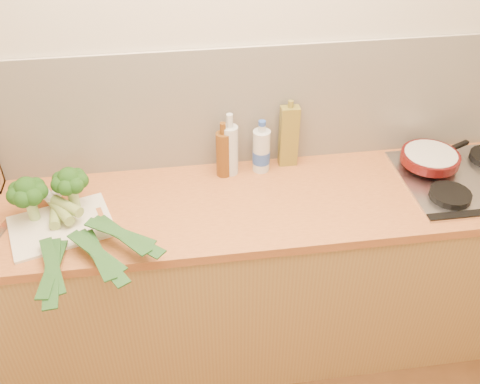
% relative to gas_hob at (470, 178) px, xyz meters
% --- Properties ---
extents(room_shell, '(3.50, 3.50, 3.50)m').
position_rel_gas_hob_xyz_m(room_shell, '(-1.02, 0.29, 0.26)').
color(room_shell, beige).
rests_on(room_shell, ground).
extents(counter, '(3.20, 0.62, 0.90)m').
position_rel_gas_hob_xyz_m(counter, '(-1.02, 0.00, -0.46)').
color(counter, '#B08949').
rests_on(counter, ground).
extents(gas_hob, '(0.58, 0.50, 0.04)m').
position_rel_gas_hob_xyz_m(gas_hob, '(0.00, 0.00, 0.00)').
color(gas_hob, silver).
rests_on(gas_hob, counter).
extents(chopping_board, '(0.44, 0.37, 0.01)m').
position_rel_gas_hob_xyz_m(chopping_board, '(-1.71, -0.06, -0.01)').
color(chopping_board, silver).
rests_on(chopping_board, counter).
extents(broccoli_left, '(0.15, 0.15, 0.19)m').
position_rel_gas_hob_xyz_m(broccoli_left, '(-1.82, -0.01, 0.13)').
color(broccoli_left, '#9FC271').
rests_on(broccoli_left, chopping_board).
extents(broccoli_right, '(0.14, 0.15, 0.19)m').
position_rel_gas_hob_xyz_m(broccoli_right, '(-1.67, 0.04, 0.12)').
color(broccoli_right, '#9FC271').
rests_on(broccoli_right, chopping_board).
extents(leek_front, '(0.13, 0.70, 0.04)m').
position_rel_gas_hob_xyz_m(leek_front, '(-1.73, -0.09, 0.02)').
color(leek_front, white).
rests_on(leek_front, chopping_board).
extents(leek_mid, '(0.40, 0.62, 0.04)m').
position_rel_gas_hob_xyz_m(leek_mid, '(-1.67, -0.09, 0.04)').
color(leek_mid, white).
rests_on(leek_mid, chopping_board).
extents(leek_back, '(0.52, 0.48, 0.04)m').
position_rel_gas_hob_xyz_m(leek_back, '(-1.63, -0.08, 0.06)').
color(leek_back, white).
rests_on(leek_back, chopping_board).
extents(skillet, '(0.36, 0.25, 0.04)m').
position_rel_gas_hob_xyz_m(skillet, '(-0.14, 0.11, 0.05)').
color(skillet, '#4F0E0D').
rests_on(skillet, gas_hob).
extents(oil_tin, '(0.08, 0.05, 0.31)m').
position_rel_gas_hob_xyz_m(oil_tin, '(-0.76, 0.24, 0.13)').
color(oil_tin, olive).
rests_on(oil_tin, counter).
extents(glass_bottle, '(0.07, 0.07, 0.29)m').
position_rel_gas_hob_xyz_m(glass_bottle, '(-1.02, 0.21, 0.11)').
color(glass_bottle, silver).
rests_on(glass_bottle, counter).
extents(amber_bottle, '(0.06, 0.06, 0.26)m').
position_rel_gas_hob_xyz_m(amber_bottle, '(-1.05, 0.20, 0.09)').
color(amber_bottle, brown).
rests_on(amber_bottle, counter).
extents(water_bottle, '(0.08, 0.08, 0.23)m').
position_rel_gas_hob_xyz_m(water_bottle, '(-0.88, 0.21, 0.08)').
color(water_bottle, silver).
rests_on(water_bottle, counter).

